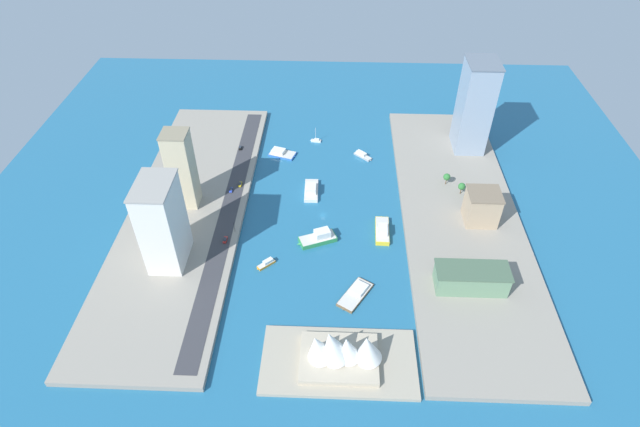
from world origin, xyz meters
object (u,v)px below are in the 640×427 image
object	(u,v)px
water_taxi_orange	(267,263)
ferry_yellow_fast	(382,230)
sailboat_small_white	(316,140)
barge_flat_brown	(356,293)
catamaran_blue	(281,153)
hatchback_blue	(231,190)
terminal_long_green	(471,278)
ferry_white_commuter	(311,190)
hotel_broad_white	(162,223)
opera_landmark	(340,350)
ferry_green_doubledeck	(319,238)
office_block_beige	(181,169)
suv_black	(240,148)
apartment_midrise_tan	(482,207)
taxi_yellow_cab	(240,184)
pickup_red	(225,240)
traffic_light_waterfront	(234,226)
tower_tall_glass	(475,106)
yacht_sleek_gray	(362,155)

from	to	relation	value
water_taxi_orange	ferry_yellow_fast	bearing A→B (deg)	-156.37
sailboat_small_white	barge_flat_brown	bearing A→B (deg)	100.71
catamaran_blue	hatchback_blue	distance (m)	54.27
terminal_long_green	hatchback_blue	bearing A→B (deg)	-28.53
ferry_white_commuter	terminal_long_green	distance (m)	117.24
hotel_broad_white	opera_landmark	world-z (taller)	hotel_broad_white
ferry_green_doubledeck	office_block_beige	world-z (taller)	office_block_beige
hotel_broad_white	suv_black	distance (m)	113.19
catamaran_blue	opera_landmark	world-z (taller)	opera_landmark
apartment_midrise_tan	office_block_beige	size ratio (longest dim) A/B	0.41
taxi_yellow_cab	suv_black	world-z (taller)	taxi_yellow_cab
pickup_red	ferry_white_commuter	bearing A→B (deg)	-132.85
barge_flat_brown	water_taxi_orange	bearing A→B (deg)	-21.46
ferry_green_doubledeck	taxi_yellow_cab	bearing A→B (deg)	-41.44
office_block_beige	hatchback_blue	world-z (taller)	office_block_beige
barge_flat_brown	ferry_green_doubledeck	xyz separation A→B (m)	(21.12, -39.39, 1.40)
ferry_green_doubledeck	opera_landmark	distance (m)	81.58
sailboat_small_white	apartment_midrise_tan	bearing A→B (deg)	139.46
traffic_light_waterfront	terminal_long_green	bearing A→B (deg)	163.99
apartment_midrise_tan	barge_flat_brown	bearing A→B (deg)	38.14
water_taxi_orange	tower_tall_glass	size ratio (longest dim) A/B	0.16
catamaran_blue	barge_flat_brown	bearing A→B (deg)	112.07
yacht_sleek_gray	office_block_beige	distance (m)	127.12
apartment_midrise_tan	traffic_light_waterfront	distance (m)	144.71
barge_flat_brown	opera_landmark	world-z (taller)	opera_landmark
water_taxi_orange	hotel_broad_white	distance (m)	59.09
ferry_white_commuter	water_taxi_orange	xyz separation A→B (m)	(21.31, 64.99, -0.95)
ferry_white_commuter	apartment_midrise_tan	size ratio (longest dim) A/B	1.16
ferry_green_doubledeck	office_block_beige	bearing A→B (deg)	-19.00
hotel_broad_white	water_taxi_orange	bearing A→B (deg)	179.57
ferry_green_doubledeck	hotel_broad_white	world-z (taller)	hotel_broad_white
ferry_green_doubledeck	suv_black	bearing A→B (deg)	-56.30
apartment_midrise_tan	hatchback_blue	bearing A→B (deg)	-8.15
yacht_sleek_gray	tower_tall_glass	size ratio (longest dim) A/B	0.20
apartment_midrise_tan	suv_black	world-z (taller)	apartment_midrise_tan
barge_flat_brown	suv_black	distance (m)	151.19
barge_flat_brown	catamaran_blue	bearing A→B (deg)	-67.93
taxi_yellow_cab	pickup_red	size ratio (longest dim) A/B	0.96
opera_landmark	apartment_midrise_tan	bearing A→B (deg)	-129.70
office_block_beige	ferry_green_doubledeck	bearing A→B (deg)	161.00
water_taxi_orange	barge_flat_brown	bearing A→B (deg)	158.54
ferry_green_doubledeck	opera_landmark	bearing A→B (deg)	99.17
ferry_white_commuter	suv_black	size ratio (longest dim) A/B	5.17
ferry_green_doubledeck	taxi_yellow_cab	world-z (taller)	ferry_green_doubledeck
barge_flat_brown	hotel_broad_white	distance (m)	106.76
apartment_midrise_tan	terminal_long_green	xyz separation A→B (m)	(15.20, 52.85, -3.82)
yacht_sleek_gray	traffic_light_waterfront	bearing A→B (deg)	47.84
pickup_red	hotel_broad_white	bearing A→B (deg)	28.00
sailboat_small_white	suv_black	size ratio (longest dim) A/B	2.51
catamaran_blue	pickup_red	size ratio (longest dim) A/B	4.06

